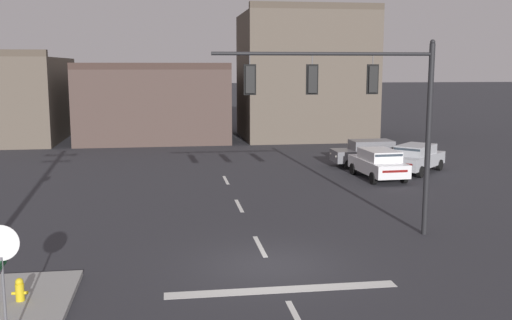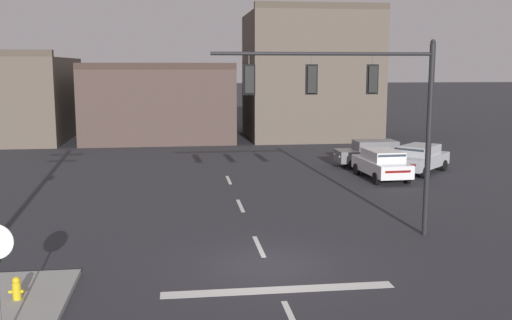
% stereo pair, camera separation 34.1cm
% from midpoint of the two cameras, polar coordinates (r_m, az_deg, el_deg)
% --- Properties ---
extents(ground_plane, '(400.00, 400.00, 0.00)m').
position_cam_midpoint_polar(ground_plane, '(18.48, 0.81, -10.09)').
color(ground_plane, '#2B2B30').
extents(stop_bar_paint, '(6.40, 0.50, 0.01)m').
position_cam_midpoint_polar(stop_bar_paint, '(16.63, 1.93, -12.29)').
color(stop_bar_paint, silver).
rests_on(stop_bar_paint, ground).
extents(lane_centreline, '(0.16, 26.40, 0.01)m').
position_cam_midpoint_polar(lane_centreline, '(20.36, -0.10, -8.26)').
color(lane_centreline, silver).
rests_on(lane_centreline, ground).
extents(signal_mast_near_side, '(7.76, 0.37, 6.95)m').
position_cam_midpoint_polar(signal_mast_near_side, '(20.92, 9.62, 5.68)').
color(signal_mast_near_side, black).
rests_on(signal_mast_near_side, ground).
extents(stop_sign, '(0.76, 0.64, 2.83)m').
position_cam_midpoint_polar(stop_sign, '(13.54, -23.85, -8.51)').
color(stop_sign, '#56565B').
rests_on(stop_sign, ground).
extents(car_lot_nearside, '(4.47, 1.93, 1.61)m').
position_cam_midpoint_polar(car_lot_nearside, '(36.67, 10.54, 0.70)').
color(car_lot_nearside, slate).
rests_on(car_lot_nearside, ground).
extents(car_lot_middle, '(4.40, 4.37, 1.61)m').
position_cam_midpoint_polar(car_lot_middle, '(35.24, 14.80, 0.22)').
color(car_lot_middle, '#9EA0A5').
rests_on(car_lot_middle, ground).
extents(car_lot_farside, '(2.10, 4.53, 1.61)m').
position_cam_midpoint_polar(car_lot_farside, '(32.76, 11.33, -0.30)').
color(car_lot_farside, silver).
rests_on(car_lot_farside, ground).
extents(fire_hydrant, '(0.40, 0.30, 0.75)m').
position_cam_midpoint_polar(fire_hydrant, '(16.63, -22.21, -11.79)').
color(fire_hydrant, gold).
rests_on(fire_hydrant, ground).
extents(building_row, '(33.64, 13.13, 10.84)m').
position_cam_midpoint_polar(building_row, '(50.69, -8.32, 6.49)').
color(building_row, brown).
rests_on(building_row, ground).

